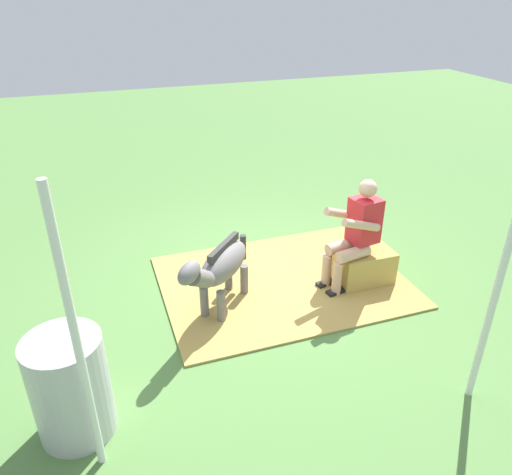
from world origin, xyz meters
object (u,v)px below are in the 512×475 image
object	(u,v)px
water_barrel	(71,387)
tent_pole_left	(498,285)
tent_pole_right	(77,343)
hay_bale	(363,266)
pony_standing	(220,267)
person_seated	(356,231)

from	to	relation	value
water_barrel	tent_pole_left	distance (m)	3.37
tent_pole_right	hay_bale	bearing A→B (deg)	-153.39
tent_pole_left	tent_pole_right	world-z (taller)	same
hay_bale	tent_pole_left	bearing A→B (deg)	89.13
pony_standing	tent_pole_right	xyz separation A→B (m)	(1.37, 1.55, 0.59)
hay_bale	tent_pole_right	bearing A→B (deg)	26.61
water_barrel	tent_pole_left	xyz separation A→B (m)	(-3.22, 0.72, 0.68)
hay_bale	water_barrel	world-z (taller)	water_barrel
water_barrel	person_seated	bearing A→B (deg)	-159.28
tent_pole_left	tent_pole_right	size ratio (longest dim) A/B	1.00
pony_standing	tent_pole_right	size ratio (longest dim) A/B	0.48
person_seated	pony_standing	xyz separation A→B (m)	(1.58, -0.01, -0.16)
hay_bale	person_seated	bearing A→B (deg)	6.61
water_barrel	tent_pole_left	world-z (taller)	tent_pole_left
hay_bale	tent_pole_left	distance (m)	2.12
pony_standing	water_barrel	world-z (taller)	pony_standing
water_barrel	pony_standing	bearing A→B (deg)	-142.12
hay_bale	person_seated	world-z (taller)	person_seated
pony_standing	tent_pole_left	world-z (taller)	tent_pole_left
pony_standing	water_barrel	bearing A→B (deg)	37.88
hay_bale	water_barrel	bearing A→B (deg)	20.07
hay_bale	tent_pole_left	xyz separation A→B (m)	(0.03, 1.91, 0.92)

